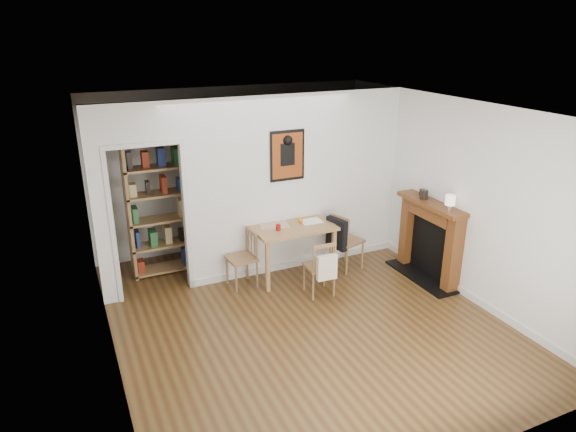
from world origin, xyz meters
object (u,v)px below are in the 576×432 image
chair_right (346,240)px  fireplace (430,237)px  dining_table (292,232)px  bookshelf (158,207)px  chair_left (241,259)px  red_glass (278,227)px  notebook (311,221)px  mantel_lamp (450,201)px  chair_front (320,267)px  orange_fruit (301,220)px  ceramic_jar_b (422,192)px  ceramic_jar_a (424,195)px

chair_right → fireplace: size_ratio=0.71×
dining_table → chair_right: bearing=-8.6°
chair_right → bookshelf: 2.80m
chair_left → red_glass: red_glass is taller
fireplace → notebook: fireplace is taller
mantel_lamp → bookshelf: bearing=147.7°
chair_front → red_glass: size_ratio=9.05×
bookshelf → notebook: (2.01, -0.92, -0.22)m
chair_left → orange_fruit: orange_fruit is taller
chair_front → dining_table: bearing=98.6°
bookshelf → orange_fruit: (1.86, -0.89, -0.19)m
chair_left → ceramic_jar_b: (2.59, -0.55, 0.79)m
red_glass → notebook: red_glass is taller
dining_table → orange_fruit: bearing=16.4°
red_glass → ceramic_jar_b: (2.06, -0.46, 0.37)m
notebook → orange_fruit: bearing=171.8°
chair_right → notebook: size_ratio=2.98×
chair_front → ceramic_jar_b: size_ratio=8.87×
bookshelf → mantel_lamp: 4.06m
bookshelf → notebook: 2.22m
chair_left → chair_front: size_ratio=1.03×
notebook → ceramic_jar_b: (1.50, -0.57, 0.41)m
chair_left → chair_front: bearing=-36.8°
bookshelf → red_glass: (1.45, -1.02, -0.18)m
chair_front → mantel_lamp: 1.94m
bookshelf → red_glass: bearing=-35.3°
chair_left → red_glass: size_ratio=9.34×
orange_fruit → chair_left: bearing=-177.2°
chair_left → notebook: (1.09, 0.02, 0.38)m
red_glass → orange_fruit: red_glass is taller
notebook → chair_front: bearing=-107.1°
chair_front → notebook: 0.81m
chair_front → ceramic_jar_a: bearing=-1.6°
chair_right → chair_front: bearing=-143.6°
bookshelf → orange_fruit: size_ratio=27.90×
mantel_lamp → ceramic_jar_a: (0.00, 0.53, -0.07)m
chair_front → orange_fruit: 0.82m
dining_table → notebook: notebook is taller
ceramic_jar_b → red_glass: bearing=167.4°
chair_left → notebook: 1.16m
dining_table → mantel_lamp: 2.20m
chair_left → fireplace: bearing=-18.3°
notebook → ceramic_jar_a: size_ratio=2.30×
dining_table → fireplace: fireplace is taller
chair_front → bookshelf: bookshelf is taller
ceramic_jar_a → ceramic_jar_b: bearing=61.7°
chair_right → ceramic_jar_b: 1.30m
red_glass → mantel_lamp: (1.98, -1.14, 0.46)m
chair_left → fireplace: size_ratio=0.66×
chair_front → red_glass: (-0.36, 0.57, 0.43)m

